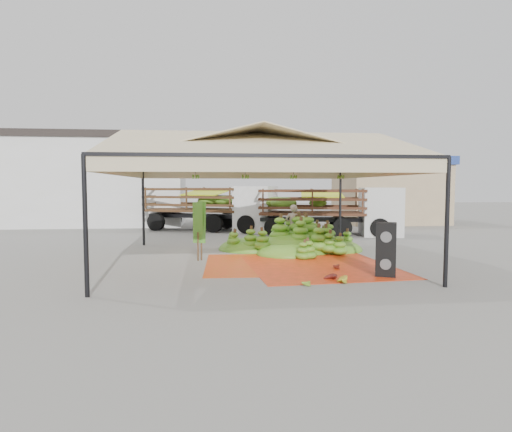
{
  "coord_description": "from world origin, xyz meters",
  "views": [
    {
      "loc": [
        -1.44,
        -13.22,
        2.34
      ],
      "look_at": [
        0.2,
        1.5,
        1.3
      ],
      "focal_mm": 30.0,
      "sensor_mm": 36.0,
      "label": 1
    }
  ],
  "objects": [
    {
      "name": "banana_leaves",
      "position": [
        -1.68,
        -0.16,
        0.0
      ],
      "size": [
        0.96,
        1.36,
        3.7
      ],
      "primitive_type": null,
      "color": "#31771F",
      "rests_on": "ground"
    },
    {
      "name": "banana_heap",
      "position": [
        1.63,
        2.05,
        0.58
      ],
      "size": [
        5.91,
        5.05,
        1.16
      ],
      "primitive_type": "ellipsoid",
      "rotation": [
        0.0,
        0.0,
        0.11
      ],
      "color": "#407E1A",
      "rests_on": "ground"
    },
    {
      "name": "ground",
      "position": [
        0.0,
        0.0,
        0.0
      ],
      "size": [
        90.0,
        90.0,
        0.0
      ],
      "primitive_type": "plane",
      "color": "slate",
      "rests_on": "ground"
    },
    {
      "name": "hanging_bunches",
      "position": [
        0.43,
        -0.19,
        2.62
      ],
      "size": [
        4.74,
        0.24,
        0.2
      ],
      "color": "#3B7217",
      "rests_on": "ground"
    },
    {
      "name": "hand_green",
      "position": [
        0.77,
        -3.51,
        0.09
      ],
      "size": [
        0.52,
        0.51,
        0.18
      ],
      "primitive_type": "ellipsoid",
      "rotation": [
        0.0,
        0.0,
        -0.67
      ],
      "color": "#547F1A",
      "rests_on": "ground"
    },
    {
      "name": "hand_red_b",
      "position": [
        1.53,
        -3.03,
        0.11
      ],
      "size": [
        0.63,
        0.62,
        0.22
      ],
      "primitive_type": "ellipsoid",
      "rotation": [
        0.0,
        0.0,
        0.67
      ],
      "color": "#581B14",
      "rests_on": "ground"
    },
    {
      "name": "hand_yellow_b",
      "position": [
        1.65,
        -3.4,
        0.11
      ],
      "size": [
        0.5,
        0.41,
        0.23
      ],
      "primitive_type": "ellipsoid",
      "rotation": [
        0.0,
        0.0,
        0.0
      ],
      "color": "gold",
      "rests_on": "ground"
    },
    {
      "name": "building_tan",
      "position": [
        10.0,
        13.0,
        2.07
      ],
      "size": [
        6.3,
        5.3,
        4.1
      ],
      "color": "tan",
      "rests_on": "ground"
    },
    {
      "name": "tarp_right",
      "position": [
        1.8,
        -1.23,
        0.01
      ],
      "size": [
        4.39,
        4.58,
        0.01
      ],
      "primitive_type": "cube",
      "rotation": [
        0.0,
        0.0,
        0.07
      ],
      "color": "red",
      "rests_on": "ground"
    },
    {
      "name": "canopy_tent",
      "position": [
        0.0,
        0.0,
        3.3
      ],
      "size": [
        8.1,
        8.1,
        4.0
      ],
      "color": "black",
      "rests_on": "ground"
    },
    {
      "name": "tarp_left",
      "position": [
        0.42,
        -0.66,
        0.01
      ],
      "size": [
        4.06,
        3.88,
        0.01
      ],
      "primitive_type": "cube",
      "rotation": [
        0.0,
        0.0,
        -0.04
      ],
      "color": "red",
      "rests_on": "ground"
    },
    {
      "name": "truck_right",
      "position": [
        4.6,
        6.75,
        1.4
      ],
      "size": [
        6.92,
        3.57,
        2.26
      ],
      "rotation": [
        0.0,
        0.0,
        -0.21
      ],
      "color": "#512A1B",
      "rests_on": "ground"
    },
    {
      "name": "truck_left",
      "position": [
        -1.06,
        9.42,
        1.44
      ],
      "size": [
        7.16,
        4.68,
        2.33
      ],
      "rotation": [
        0.0,
        0.0,
        -0.38
      ],
      "color": "#4B2A19",
      "rests_on": "ground"
    },
    {
      "name": "speaker_stack",
      "position": [
        3.12,
        -2.69,
        0.7
      ],
      "size": [
        0.64,
        0.61,
        1.4
      ],
      "rotation": [
        0.0,
        0.0,
        -0.42
      ],
      "color": "black",
      "rests_on": "ground"
    },
    {
      "name": "vendor",
      "position": [
        1.74,
        2.63,
        0.82
      ],
      "size": [
        0.65,
        0.48,
        1.65
      ],
      "primitive_type": "imported",
      "rotation": [
        0.0,
        0.0,
        2.99
      ],
      "color": "gray",
      "rests_on": "ground"
    },
    {
      "name": "hand_yellow_a",
      "position": [
        1.79,
        -3.11,
        0.1
      ],
      "size": [
        0.46,
        0.39,
        0.19
      ],
      "primitive_type": "ellipsoid",
      "rotation": [
        0.0,
        0.0,
        0.11
      ],
      "color": "#B88B24",
      "rests_on": "ground"
    },
    {
      "name": "building_white",
      "position": [
        -10.0,
        14.0,
        2.71
      ],
      "size": [
        14.3,
        6.3,
        5.4
      ],
      "color": "silver",
      "rests_on": "ground"
    },
    {
      "name": "hand_red_a",
      "position": [
        2.05,
        -1.6,
        0.1
      ],
      "size": [
        0.55,
        0.51,
        0.2
      ],
      "primitive_type": "ellipsoid",
      "rotation": [
        0.0,
        0.0,
        -0.37
      ],
      "color": "#512012",
      "rests_on": "ground"
    }
  ]
}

